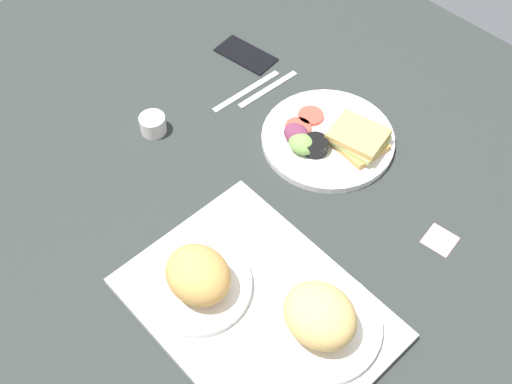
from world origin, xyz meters
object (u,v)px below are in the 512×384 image
fork (268,89)px  cell_phone (246,54)px  bread_plate_far (198,278)px  sticky_note (440,240)px  espresso_cup (153,124)px  plate_with_salad (329,138)px  bread_plate_near (320,318)px  knife (246,91)px  serving_tray (257,308)px

fork → cell_phone: cell_phone is taller
bread_plate_far → sticky_note: bread_plate_far is taller
espresso_cup → cell_phone: espresso_cup is taller
plate_with_salad → espresso_cup: size_ratio=5.04×
plate_with_salad → sticky_note: plate_with_salad is taller
plate_with_salad → espresso_cup: bearing=40.0°
bread_plate_near → knife: (51.06, -31.97, -5.39)cm
bread_plate_near → sticky_note: bread_plate_near is taller
sticky_note → plate_with_salad: bearing=-5.4°
bread_plate_far → cell_phone: size_ratio=1.35×
serving_tray → knife: 54.75cm
bread_plate_far → cell_phone: bearing=-51.0°
knife → sticky_note: 54.62cm
bread_plate_near → sticky_note: 31.34cm
plate_with_salad → espresso_cup: 37.72cm
bread_plate_near → plate_with_salad: (27.40, -33.56, -3.92)cm
espresso_cup → cell_phone: bearing=-83.1°
sticky_note → bread_plate_far: bearing=59.9°
fork → knife: (3.00, 4.00, 0.00)cm
cell_phone → sticky_note: bearing=164.1°
plate_with_salad → cell_phone: plate_with_salad is taller
cell_phone → plate_with_salad: bearing=161.0°
cell_phone → bread_plate_far: bearing=121.8°
bread_plate_far → espresso_cup: bearing=-27.1°
bread_plate_near → cell_phone: 72.55cm
bread_plate_far → fork: bearing=-58.0°
plate_with_salad → sticky_note: size_ratio=5.04×
bread_plate_near → fork: size_ratio=1.25×
serving_tray → espresso_cup: bearing=-16.6°
espresso_cup → sticky_note: bearing=-160.4°
bread_plate_near → plate_with_salad: 43.50cm
bread_plate_near → plate_with_salad: bread_plate_near is taller
fork → sticky_note: (-51.60, 5.34, -0.19)cm
serving_tray → bread_plate_far: bearing=27.7°
fork → serving_tray: bearing=46.2°
plate_with_salad → cell_phone: size_ratio=1.96×
knife → sticky_note: (-54.60, 1.34, -0.19)cm
serving_tray → fork: bearing=-46.9°
plate_with_salad → knife: plate_with_salad is taller
bread_plate_far → plate_with_salad: 43.86cm
serving_tray → knife: (40.85, -36.44, -0.55)cm
serving_tray → fork: (37.85, -40.44, -0.55)cm
fork → bread_plate_near: bearing=56.3°
knife → cell_phone: (9.00, -8.38, 0.15)cm
serving_tray → plate_with_salad: bearing=-65.7°
bread_plate_near → plate_with_salad: bearing=-50.8°
espresso_cup → knife: (-5.23, -22.67, -1.75)cm
knife → sticky_note: knife is taller
bread_plate_far → sticky_note: (-23.21, -40.08, -5.44)cm
espresso_cup → sticky_note: 63.55cm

